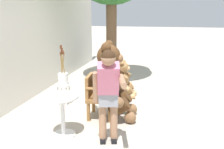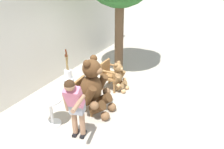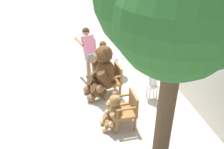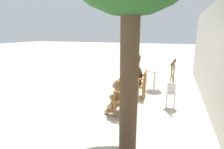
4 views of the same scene
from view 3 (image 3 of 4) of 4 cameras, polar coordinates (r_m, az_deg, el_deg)
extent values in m
plane|color=#B2A899|center=(6.43, -2.39, -8.04)|extent=(60.00, 60.00, 0.00)
cube|color=silver|center=(6.50, 18.62, 5.24)|extent=(10.00, 0.16, 2.80)
cube|color=olive|center=(6.78, -0.44, -1.49)|extent=(0.60, 0.57, 0.07)
cylinder|color=olive|center=(7.04, -2.65, -2.33)|extent=(0.07, 0.07, 0.37)
cylinder|color=olive|center=(6.67, -1.53, -4.40)|extent=(0.07, 0.07, 0.37)
cylinder|color=olive|center=(7.14, 0.59, -1.74)|extent=(0.07, 0.07, 0.37)
cylinder|color=olive|center=(6.78, 1.86, -3.74)|extent=(0.07, 0.07, 0.37)
cube|color=olive|center=(6.72, 1.41, 0.61)|extent=(0.52, 0.10, 0.42)
cylinder|color=olive|center=(6.85, -1.11, 1.38)|extent=(0.10, 0.48, 0.06)
cylinder|color=olive|center=(6.86, -2.77, 0.30)|extent=(0.05, 0.05, 0.22)
cylinder|color=olive|center=(6.45, 0.25, -0.71)|extent=(0.10, 0.48, 0.06)
cylinder|color=olive|center=(6.45, -1.52, -1.85)|extent=(0.05, 0.05, 0.22)
cube|color=olive|center=(5.75, 2.63, -8.37)|extent=(0.56, 0.52, 0.07)
cylinder|color=olive|center=(6.02, 0.03, -8.94)|extent=(0.07, 0.07, 0.37)
cylinder|color=olive|center=(5.68, 1.15, -11.84)|extent=(0.07, 0.07, 0.37)
cylinder|color=olive|center=(6.11, 3.90, -8.32)|extent=(0.07, 0.07, 0.37)
cylinder|color=olive|center=(5.78, 5.26, -11.12)|extent=(0.07, 0.07, 0.37)
cube|color=olive|center=(5.66, 4.94, -6.08)|extent=(0.52, 0.06, 0.42)
cylinder|color=olive|center=(5.78, 2.01, -4.89)|extent=(0.06, 0.48, 0.06)
cylinder|color=olive|center=(5.81, -0.02, -6.06)|extent=(0.05, 0.05, 0.22)
cylinder|color=olive|center=(5.40, 3.43, -7.91)|extent=(0.06, 0.48, 0.06)
cylinder|color=olive|center=(5.43, 1.24, -9.16)|extent=(0.05, 0.05, 0.22)
ellipsoid|color=#4C3019|center=(6.61, -1.46, 0.46)|extent=(0.66, 0.57, 0.71)
sphere|color=#4C3019|center=(6.34, -1.84, 4.68)|extent=(0.45, 0.45, 0.45)
ellipsoid|color=brown|center=(6.31, -3.51, 4.15)|extent=(0.23, 0.18, 0.17)
sphere|color=black|center=(6.30, -3.51, 4.24)|extent=(0.07, 0.07, 0.07)
sphere|color=#4C3019|center=(6.41, -2.11, 6.89)|extent=(0.18, 0.18, 0.18)
sphere|color=#4C3019|center=(6.12, -1.19, 5.66)|extent=(0.18, 0.18, 0.18)
cylinder|color=#4C3019|center=(6.86, -3.24, 1.64)|extent=(0.24, 0.41, 0.54)
sphere|color=brown|center=(6.96, -4.35, -0.19)|extent=(0.21, 0.21, 0.21)
cylinder|color=#4C3019|center=(6.31, -1.59, -1.17)|extent=(0.24, 0.41, 0.54)
sphere|color=brown|center=(6.39, -2.74, -3.27)|extent=(0.21, 0.21, 0.21)
cylinder|color=#4C3019|center=(6.91, -3.97, -1.89)|extent=(0.30, 0.46, 0.42)
sphere|color=brown|center=(6.99, -5.65, -3.42)|extent=(0.23, 0.23, 0.23)
cylinder|color=#4C3019|center=(6.60, -3.10, -3.59)|extent=(0.30, 0.46, 0.42)
sphere|color=brown|center=(6.66, -4.78, -5.36)|extent=(0.23, 0.23, 0.23)
ellipsoid|color=olive|center=(5.71, 0.88, -8.59)|extent=(0.37, 0.31, 0.43)
sphere|color=olive|center=(5.50, 0.69, -5.98)|extent=(0.27, 0.27, 0.27)
ellipsoid|color=tan|center=(5.49, -0.49, -6.32)|extent=(0.13, 0.10, 0.10)
sphere|color=black|center=(5.48, -0.49, -6.26)|extent=(0.04, 0.04, 0.04)
sphere|color=olive|center=(5.51, 0.58, -4.39)|extent=(0.11, 0.11, 0.11)
sphere|color=olive|center=(5.35, 1.11, -5.61)|extent=(0.11, 0.11, 0.11)
cylinder|color=olive|center=(5.84, -0.30, -7.48)|extent=(0.12, 0.24, 0.32)
sphere|color=tan|center=(5.93, -1.13, -8.62)|extent=(0.13, 0.13, 0.13)
cylinder|color=olive|center=(5.55, 0.68, -9.98)|extent=(0.12, 0.24, 0.32)
sphere|color=tan|center=(5.62, -0.17, -11.27)|extent=(0.13, 0.13, 0.13)
cylinder|color=olive|center=(5.91, -0.91, -9.86)|extent=(0.16, 0.27, 0.25)
sphere|color=tan|center=(5.98, -2.15, -10.80)|extent=(0.14, 0.14, 0.14)
cylinder|color=olive|center=(5.75, -0.40, -11.31)|extent=(0.16, 0.27, 0.25)
sphere|color=tan|center=(5.80, -1.63, -12.41)|extent=(0.14, 0.14, 0.14)
cube|color=black|center=(7.72, -4.04, -0.46)|extent=(0.26, 0.15, 0.06)
cylinder|color=#A37556|center=(7.50, -4.16, 2.41)|extent=(0.12, 0.12, 0.82)
cube|color=black|center=(7.66, -5.26, -0.80)|extent=(0.26, 0.15, 0.06)
cylinder|color=#A37556|center=(7.43, -5.42, 2.09)|extent=(0.12, 0.12, 0.82)
cube|color=gray|center=(7.33, -4.88, 4.17)|extent=(0.29, 0.35, 0.24)
cube|color=pink|center=(7.29, -5.34, 6.73)|extent=(0.47, 0.41, 0.58)
sphere|color=#A37556|center=(7.28, -5.99, 9.70)|extent=(0.21, 0.21, 0.21)
sphere|color=#382314|center=(7.28, -6.00, 9.84)|extent=(0.21, 0.21, 0.21)
cylinder|color=#A37556|center=(7.41, -7.51, 7.46)|extent=(0.56, 0.23, 0.10)
cylinder|color=#A37556|center=(7.40, -3.95, 6.18)|extent=(0.20, 0.13, 0.51)
cylinder|color=silver|center=(6.63, 9.24, -2.38)|extent=(0.34, 0.34, 0.03)
cylinder|color=silver|center=(6.72, 10.18, -4.35)|extent=(0.04, 0.04, 0.43)
cylinder|color=silver|center=(6.87, 9.55, -3.43)|extent=(0.04, 0.04, 0.43)
cylinder|color=silver|center=(6.65, 8.60, -4.61)|extent=(0.04, 0.04, 0.43)
cylinder|color=silver|center=(6.80, 8.00, -3.67)|extent=(0.04, 0.04, 0.43)
cylinder|color=white|center=(6.55, 9.35, -1.32)|extent=(0.22, 0.22, 0.26)
cylinder|color=#997A47|center=(6.38, 9.91, 0.94)|extent=(0.05, 0.05, 0.73)
cylinder|color=#592D19|center=(6.19, 10.24, 4.17)|extent=(0.05, 0.05, 0.08)
cylinder|color=#997A47|center=(6.40, 9.56, 0.82)|extent=(0.06, 0.15, 0.67)
cylinder|color=#592D19|center=(6.23, 9.86, 3.81)|extent=(0.05, 0.06, 0.09)
cylinder|color=#997A47|center=(6.44, 9.65, 0.57)|extent=(0.07, 0.05, 0.59)
cylinder|color=#592D19|center=(6.28, 9.91, 3.18)|extent=(0.05, 0.05, 0.09)
cylinder|color=#997A47|center=(6.43, 9.16, 0.67)|extent=(0.09, 0.07, 0.61)
cylinder|color=#592D19|center=(6.26, 9.42, 3.42)|extent=(0.05, 0.05, 0.09)
cylinder|color=white|center=(7.49, 1.08, 4.50)|extent=(0.56, 0.56, 0.03)
cylinder|color=white|center=(7.66, 1.05, 2.10)|extent=(0.07, 0.07, 0.69)
cylinder|color=white|center=(7.82, 1.03, -0.02)|extent=(0.40, 0.40, 0.03)
cylinder|color=brown|center=(4.37, 12.26, -7.50)|extent=(0.30, 0.30, 2.77)
sphere|color=#286028|center=(2.88, 14.64, 12.63)|extent=(1.45, 1.45, 1.45)
camera|label=1|loc=(10.26, -13.87, 19.03)|focal=40.00mm
camera|label=2|loc=(9.63, -25.15, 24.85)|focal=35.00mm
camera|label=4|loc=(3.16, 50.27, -24.28)|focal=28.00mm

